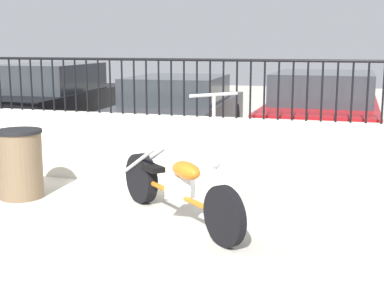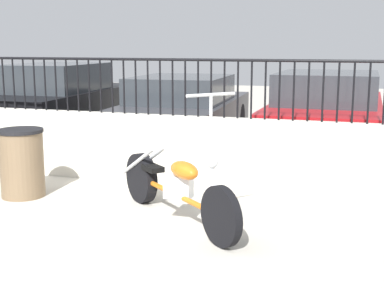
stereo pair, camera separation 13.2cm
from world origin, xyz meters
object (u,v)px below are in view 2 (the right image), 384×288
at_px(car_black, 60,100).
at_px(trash_bin, 22,163).
at_px(car_red, 327,114).
at_px(motorcycle_orange, 171,185).
at_px(car_dark_grey, 184,110).

bearing_deg(car_black, trash_bin, -157.68).
relative_size(trash_bin, car_red, 0.19).
relative_size(motorcycle_orange, car_black, 0.41).
bearing_deg(car_dark_grey, car_black, 84.73).
height_order(trash_bin, car_black, car_black).
bearing_deg(car_red, car_black, 85.75).
bearing_deg(car_black, car_dark_grey, -95.20).
bearing_deg(trash_bin, car_dark_grey, 79.20).
xyz_separation_m(trash_bin, car_red, (3.39, 3.62, 0.29)).
xyz_separation_m(motorcycle_orange, car_dark_grey, (-1.28, 4.21, 0.28)).
xyz_separation_m(trash_bin, car_dark_grey, (0.76, 3.97, 0.23)).
relative_size(trash_bin, car_black, 0.18).
xyz_separation_m(car_black, car_red, (5.33, -0.44, -0.02)).
bearing_deg(motorcycle_orange, car_dark_grey, 147.88).
distance_m(trash_bin, car_red, 4.96).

